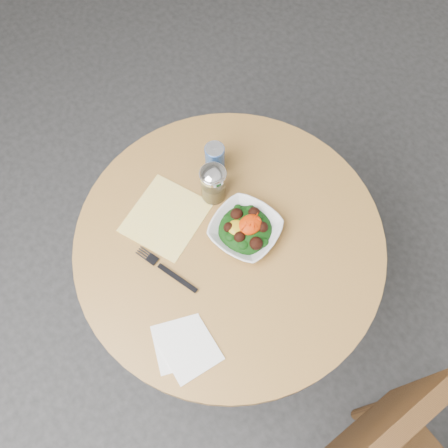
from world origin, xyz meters
The scene contains 8 objects.
ground centered at (0.00, 0.00, 0.00)m, with size 6.00×6.00×0.00m, color #29292B.
table centered at (0.00, 0.00, 0.55)m, with size 0.90×0.90×0.75m.
cloth_napkin centered at (-0.10, 0.17, 0.75)m, with size 0.22×0.20×0.00m, color yellow.
paper_napkins centered at (-0.28, -0.17, 0.75)m, with size 0.17×0.19×0.00m.
salad_bowl centered at (0.05, -0.01, 0.78)m, with size 0.24×0.24×0.07m.
fork centered at (-0.20, 0.04, 0.76)m, with size 0.08×0.21×0.00m.
spice_shaker centered at (0.05, 0.15, 0.82)m, with size 0.08×0.08×0.14m.
beverage_can centered at (0.11, 0.22, 0.81)m, with size 0.06×0.06×0.11m.
Camera 1 is at (-0.35, -0.43, 2.07)m, focal length 40.00 mm.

